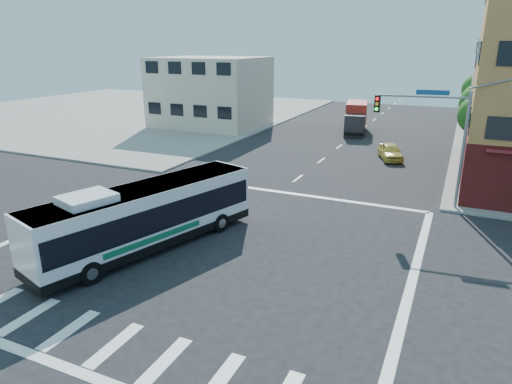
% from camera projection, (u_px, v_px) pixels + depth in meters
% --- Properties ---
extents(ground, '(120.00, 120.00, 0.00)m').
position_uv_depth(ground, '(209.00, 247.00, 22.44)').
color(ground, black).
rests_on(ground, ground).
extents(sidewalk_nw, '(50.00, 50.00, 0.15)m').
position_uv_depth(sidewalk_nw, '(121.00, 111.00, 66.47)').
color(sidewalk_nw, gray).
rests_on(sidewalk_nw, ground).
extents(building_west, '(12.06, 10.06, 8.00)m').
position_uv_depth(building_west, '(211.00, 92.00, 53.83)').
color(building_west, beige).
rests_on(building_west, ground).
extents(signal_mast_ne, '(7.91, 1.13, 8.07)m').
position_uv_depth(signal_mast_ne, '(434.00, 125.00, 26.51)').
color(signal_mast_ne, gray).
rests_on(signal_mast_ne, ground).
extents(street_tree_a, '(3.60, 3.60, 5.53)m').
position_uv_depth(street_tree_a, '(480.00, 113.00, 40.80)').
color(street_tree_a, '#362613').
rests_on(street_tree_a, ground).
extents(street_tree_b, '(3.80, 3.80, 5.79)m').
position_uv_depth(street_tree_b, '(479.00, 101.00, 47.67)').
color(street_tree_b, '#362613').
rests_on(street_tree_b, ground).
extents(street_tree_c, '(3.40, 3.40, 5.29)m').
position_uv_depth(street_tree_c, '(478.00, 96.00, 54.68)').
color(street_tree_c, '#362613').
rests_on(street_tree_c, ground).
extents(street_tree_d, '(4.00, 4.00, 6.03)m').
position_uv_depth(street_tree_d, '(478.00, 87.00, 61.47)').
color(street_tree_d, '#362613').
rests_on(street_tree_d, ground).
extents(transit_bus, '(5.84, 11.83, 3.44)m').
position_uv_depth(transit_bus, '(147.00, 216.00, 21.80)').
color(transit_bus, black).
rests_on(transit_bus, ground).
extents(box_truck, '(3.32, 7.50, 3.26)m').
position_uv_depth(box_truck, '(356.00, 118.00, 50.57)').
color(box_truck, '#242429').
rests_on(box_truck, ground).
extents(parked_car, '(2.95, 4.38, 1.38)m').
position_uv_depth(parked_car, '(390.00, 152.00, 39.01)').
color(parked_car, gold).
rests_on(parked_car, ground).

